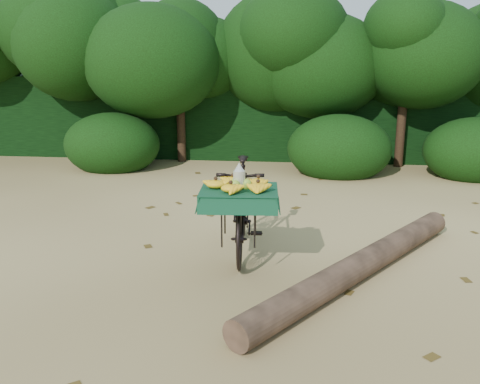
# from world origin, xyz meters

# --- Properties ---
(ground) EXTENTS (80.00, 80.00, 0.00)m
(ground) POSITION_xyz_m (0.00, 0.00, 0.00)
(ground) COLOR tan
(ground) RESTS_ON ground
(vendor_bicycle) EXTENTS (0.81, 1.84, 1.07)m
(vendor_bicycle) POSITION_xyz_m (0.10, -0.01, 0.55)
(vendor_bicycle) COLOR black
(vendor_bicycle) RESTS_ON ground
(fallen_log) EXTENTS (2.41, 3.21, 0.27)m
(fallen_log) POSITION_xyz_m (1.38, -0.57, 0.14)
(fallen_log) COLOR brown
(fallen_log) RESTS_ON ground
(hedge_backdrop) EXTENTS (26.00, 1.80, 1.80)m
(hedge_backdrop) POSITION_xyz_m (0.00, 6.30, 0.90)
(hedge_backdrop) COLOR black
(hedge_backdrop) RESTS_ON ground
(tree_row) EXTENTS (14.50, 2.00, 4.00)m
(tree_row) POSITION_xyz_m (-0.65, 5.50, 2.00)
(tree_row) COLOR black
(tree_row) RESTS_ON ground
(bush_clumps) EXTENTS (8.80, 1.70, 0.90)m
(bush_clumps) POSITION_xyz_m (0.50, 4.30, 0.45)
(bush_clumps) COLOR black
(bush_clumps) RESTS_ON ground
(leaf_litter) EXTENTS (7.00, 7.30, 0.01)m
(leaf_litter) POSITION_xyz_m (0.00, 0.65, 0.01)
(leaf_litter) COLOR #503C15
(leaf_litter) RESTS_ON ground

